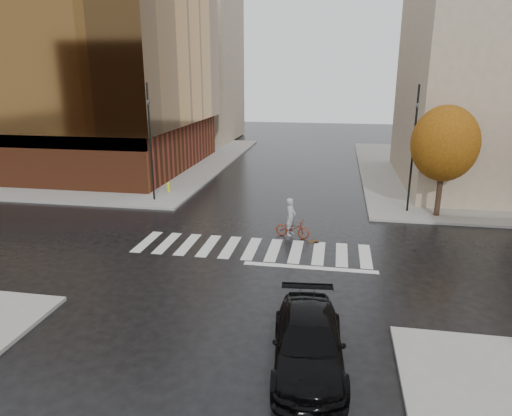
{
  "coord_description": "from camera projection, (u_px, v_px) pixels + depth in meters",
  "views": [
    {
      "loc": [
        3.92,
        -20.2,
        8.39
      ],
      "look_at": [
        0.15,
        0.88,
        2.0
      ],
      "focal_mm": 32.0,
      "sensor_mm": 36.0,
      "label": 1
    }
  ],
  "objects": [
    {
      "name": "traffic_light_ne",
      "position": [
        414.0,
        141.0,
        27.0
      ],
      "size": [
        0.17,
        0.21,
        7.58
      ],
      "rotation": [
        0.0,
        0.0,
        3.03
      ],
      "color": "black",
      "rests_on": "sidewalk_ne"
    },
    {
      "name": "building_nw_far",
      "position": [
        179.0,
        58.0,
        56.81
      ],
      "size": [
        14.0,
        12.0,
        20.0
      ],
      "primitive_type": "cube",
      "color": "gray",
      "rests_on": "sidewalk_nw"
    },
    {
      "name": "traffic_light_nw",
      "position": [
        150.0,
        134.0,
        29.55
      ],
      "size": [
        0.23,
        0.21,
        7.62
      ],
      "rotation": [
        0.0,
        0.0,
        -1.92
      ],
      "color": "black",
      "rests_on": "sidewalk_nw"
    },
    {
      "name": "office_glass",
      "position": [
        44.0,
        74.0,
        40.42
      ],
      "size": [
        27.0,
        19.0,
        16.0
      ],
      "color": "#622D17",
      "rests_on": "sidewalk_nw"
    },
    {
      "name": "fire_hydrant",
      "position": [
        168.0,
        186.0,
        32.72
      ],
      "size": [
        0.25,
        0.25,
        0.69
      ],
      "color": "#DDE30D",
      "rests_on": "sidewalk_nw"
    },
    {
      "name": "ground",
      "position": [
        250.0,
        252.0,
        22.11
      ],
      "size": [
        120.0,
        120.0,
        0.0
      ],
      "primitive_type": "plane",
      "color": "black",
      "rests_on": "ground"
    },
    {
      "name": "sedan",
      "position": [
        308.0,
        342.0,
        13.45
      ],
      "size": [
        2.53,
        5.29,
        1.49
      ],
      "primitive_type": "imported",
      "rotation": [
        0.0,
        0.0,
        0.09
      ],
      "color": "black",
      "rests_on": "ground"
    },
    {
      "name": "tree_ne_a",
      "position": [
        445.0,
        144.0,
        26.14
      ],
      "size": [
        3.8,
        3.8,
        6.5
      ],
      "color": "#311F16",
      "rests_on": "sidewalk_ne"
    },
    {
      "name": "cyclist",
      "position": [
        292.0,
        224.0,
        23.96
      ],
      "size": [
        1.98,
        1.15,
        2.13
      ],
      "rotation": [
        0.0,
        0.0,
        1.28
      ],
      "color": "maroon",
      "rests_on": "ground"
    },
    {
      "name": "sidewalk_nw",
      "position": [
        83.0,
        159.0,
        45.44
      ],
      "size": [
        30.0,
        30.0,
        0.15
      ],
      "primitive_type": "cube",
      "color": "gray",
      "rests_on": "ground"
    },
    {
      "name": "manhole",
      "position": [
        314.0,
        242.0,
        23.5
      ],
      "size": [
        0.68,
        0.68,
        0.01
      ],
      "primitive_type": "cylinder",
      "rotation": [
        0.0,
        0.0,
        0.18
      ],
      "color": "#50351C",
      "rests_on": "ground"
    },
    {
      "name": "crosswalk",
      "position": [
        252.0,
        249.0,
        22.58
      ],
      "size": [
        12.0,
        3.0,
        0.01
      ],
      "primitive_type": "cube",
      "color": "silver",
      "rests_on": "ground"
    }
  ]
}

